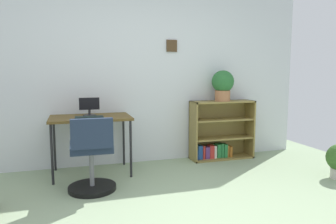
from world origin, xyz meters
The scene contains 7 objects.
wall_back centered at (0.00, 2.15, 1.28)m, with size 5.20×0.12×2.56m.
desk centered at (-0.61, 1.75, 0.68)m, with size 0.99×0.64×0.74m.
monitor centered at (-0.62, 1.82, 0.85)m, with size 0.25×0.16×0.23m.
keyboard centered at (-0.63, 1.63, 0.75)m, with size 0.33×0.14×0.02m, color #192927.
office_chair centered at (-0.64, 1.11, 0.36)m, with size 0.52×0.55×0.83m.
bookshelf_low centered at (1.28, 1.96, 0.39)m, with size 0.95×0.30×0.87m.
potted_plant_on_shelf centered at (1.29, 1.90, 1.12)m, with size 0.33×0.33×0.45m.
Camera 1 is at (-0.82, -2.27, 1.28)m, focal length 33.59 mm.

